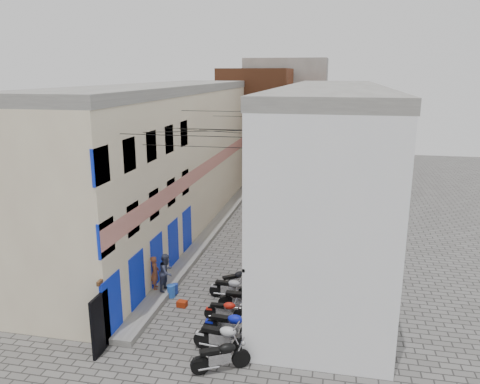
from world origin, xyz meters
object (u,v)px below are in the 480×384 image
Objects in this scene: motorcycle_e at (244,299)px; water_jug_near at (171,291)px; motorcycle_d at (225,309)px; person_b at (167,272)px; water_jug_far at (175,289)px; person_a at (155,273)px; motorcycle_f at (230,287)px; red_crate at (182,304)px; motorcycle_a at (221,355)px; motorcycle_g at (236,279)px; motorcycle_c at (230,324)px; motorcycle_b at (222,336)px.

motorcycle_e is 3.88× the size of water_jug_near.
person_b is (-3.07, 1.66, 0.60)m from motorcycle_d.
person_b is at bearing -149.09° from water_jug_far.
person_b is at bearing -112.03° from person_a.
motorcycle_f is 2.20m from red_crate.
motorcycle_g is at bearing 160.04° from motorcycle_a.
red_crate is at bearing -111.62° from motorcycle_d.
motorcycle_a is at bearing -159.16° from person_a.
motorcycle_c is at bearing -37.69° from red_crate.
motorcycle_g is at bearing -60.66° from person_b.
red_crate is (-2.67, -0.01, -0.50)m from motorcycle_e.
water_jug_near is at bearing -123.18° from person_a.
motorcycle_c is at bearing 19.71° from motorcycle_d.
water_jug_far is at bearing 81.91° from water_jug_near.
motorcycle_c is 1.32m from motorcycle_d.
person_a is at bearing -101.79° from motorcycle_e.
motorcycle_g is (-0.17, 2.78, 0.03)m from motorcycle_d.
person_b is (-3.70, 4.85, 0.50)m from motorcycle_a.
motorcycle_c is 4.49m from water_jug_far.
motorcycle_e is 1.15× the size of motorcycle_f.
person_b reaches higher than water_jug_near.
motorcycle_d is 0.91× the size of motorcycle_f.
motorcycle_f is 2.56m from water_jug_far.
motorcycle_d reaches higher than water_jug_far.
motorcycle_d is 3.20m from water_jug_near.
motorcycle_b is at bearing 164.17° from motorcycle_a.
person_a reaches higher than water_jug_near.
motorcycle_e is at bearing -12.13° from water_jug_near.
motorcycle_a is 6.12m from person_b.
water_jug_near is at bearing -124.86° from motorcycle_c.
motorcycle_a is 1.35× the size of person_a.
motorcycle_a is 3.69× the size of water_jug_near.
motorcycle_c is 3.20m from motorcycle_f.
motorcycle_c is at bearing -43.25° from water_jug_far.
motorcycle_e is at bearing -177.20° from motorcycle_b.
water_jug_far is (-2.78, 1.84, -0.27)m from motorcycle_d.
motorcycle_b is 0.91m from motorcycle_c.
motorcycle_f is (-0.24, 1.90, 0.05)m from motorcycle_d.
motorcycle_e is at bearing 139.80° from motorcycle_d.
motorcycle_g is 3.16m from person_b.
motorcycle_f is at bearing -143.04° from motorcycle_e.
motorcycle_a is 4.52× the size of water_jug_far.
motorcycle_a is 6.48m from person_a.
red_crate is (-2.70, 3.94, -0.47)m from motorcycle_a.
motorcycle_b is 4.95m from motorcycle_g.
motorcycle_e is at bearing -16.42° from motorcycle_g.
motorcycle_d is (-0.41, 2.13, -0.13)m from motorcycle_b.
motorcycle_g is 3.66m from person_a.
person_a reaches higher than red_crate.
motorcycle_b reaches higher than red_crate.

